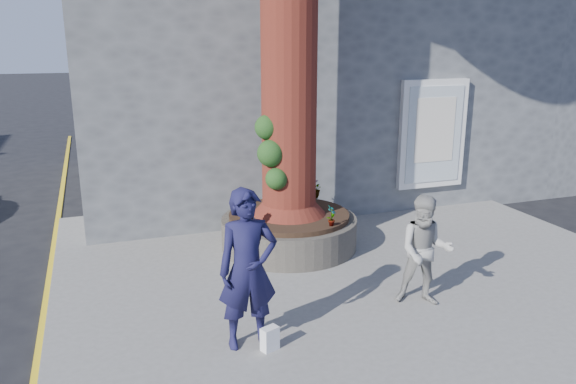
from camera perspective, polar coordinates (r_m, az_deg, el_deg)
name	(u,v)px	position (r m, az deg, el deg)	size (l,w,h in m)	color
ground	(283,311)	(7.79, -0.54, -12.03)	(120.00, 120.00, 0.00)	black
pavement	(351,266)	(9.13, 6.41, -7.46)	(9.00, 8.00, 0.12)	slate
yellow_line	(45,314)	(8.40, -23.48, -11.26)	(0.10, 30.00, 0.01)	yellow
stone_shop	(284,56)	(14.55, -0.41, 13.66)	(10.30, 8.30, 6.30)	#54575A
neighbour_shop	(537,59)	(18.75, 23.97, 12.27)	(6.00, 8.00, 6.00)	#54575A
planter	(289,230)	(9.61, 0.11, -3.92)	(2.30, 2.30, 0.60)	black
man	(248,269)	(6.41, -4.10, -7.85)	(0.69, 0.45, 1.88)	#151438
woman	(425,251)	(7.67, 13.76, -5.83)	(0.73, 0.57, 1.50)	#989691
shopping_bag	(270,339)	(6.64, -1.86, -14.67)	(0.20, 0.12, 0.28)	white
plant_a	(332,216)	(8.85, 4.45, -2.43)	(0.18, 0.12, 0.34)	gray
plant_b	(249,216)	(8.78, -3.98, -2.48)	(0.20, 0.19, 0.36)	gray
plant_c	(314,189)	(10.38, 2.70, 0.33)	(0.20, 0.20, 0.35)	gray
plant_d	(317,189)	(10.53, 2.93, 0.29)	(0.24, 0.21, 0.26)	gray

